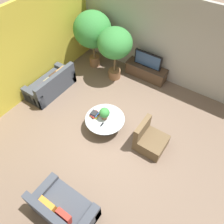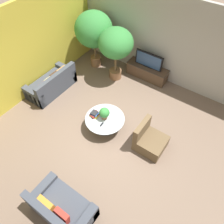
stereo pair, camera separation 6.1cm
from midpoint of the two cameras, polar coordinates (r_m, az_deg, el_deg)
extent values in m
plane|color=brown|center=(6.69, -0.89, -5.27)|extent=(24.00, 24.00, 0.00)
cube|color=#A39E93|center=(7.84, 13.75, 17.73)|extent=(7.40, 0.12, 3.00)
cube|color=gold|center=(7.59, -21.19, 14.60)|extent=(0.12, 7.40, 3.00)
cube|color=#473323|center=(8.39, 9.36, 10.33)|extent=(1.53, 0.48, 0.49)
cube|color=#2D2823|center=(8.25, 9.57, 11.61)|extent=(1.56, 0.50, 0.02)
cube|color=black|center=(8.08, 9.84, 13.20)|extent=(1.04, 0.08, 0.55)
cube|color=navy|center=(8.05, 9.69, 13.07)|extent=(0.96, 0.00, 0.50)
cube|color=black|center=(8.23, 9.59, 11.73)|extent=(0.31, 0.13, 0.02)
cylinder|color=black|center=(6.79, -1.54, -3.95)|extent=(0.65, 0.65, 0.02)
cylinder|color=black|center=(6.63, -1.57, -2.92)|extent=(0.10, 0.10, 0.42)
cylinder|color=#A8B2B7|center=(6.46, -1.61, -1.75)|extent=(1.18, 1.18, 0.02)
cube|color=#3D424C|center=(8.06, -15.33, 6.74)|extent=(0.84, 1.76, 0.42)
cube|color=#3D424C|center=(7.57, -14.18, 8.12)|extent=(0.16, 1.76, 0.42)
cube|color=#3D424C|center=(8.38, -11.65, 10.09)|extent=(0.84, 0.20, 0.54)
cube|color=#3D424C|center=(7.71, -19.45, 3.73)|extent=(0.84, 0.20, 0.54)
cube|color=olive|center=(7.90, -12.76, 10.10)|extent=(0.15, 0.38, 0.35)
cube|color=#422D1E|center=(7.77, -14.22, 8.91)|extent=(0.18, 0.37, 0.35)
cube|color=tan|center=(7.65, -15.70, 7.61)|extent=(0.14, 0.34, 0.31)
cube|color=#B23328|center=(7.53, -17.24, 6.35)|extent=(0.16, 0.33, 0.31)
cube|color=#3D424C|center=(5.59, -12.25, -23.33)|extent=(1.45, 0.84, 0.42)
cube|color=#3D424C|center=(5.16, -15.88, -24.62)|extent=(1.45, 0.16, 0.42)
cube|color=#3D424C|center=(5.77, -17.09, -19.24)|extent=(0.20, 0.84, 0.54)
cube|color=#B23328|center=(5.16, -12.59, -25.00)|extent=(0.35, 0.16, 0.33)
cube|color=orange|center=(5.28, -16.20, -22.01)|extent=(0.39, 0.16, 0.36)
cube|color=brown|center=(6.33, 10.33, -7.97)|extent=(0.80, 0.76, 0.40)
cube|color=brown|center=(6.04, 8.15, -4.31)|extent=(0.14, 0.76, 0.46)
cylinder|color=brown|center=(8.93, -4.06, 13.21)|extent=(0.39, 0.39, 0.39)
cylinder|color=brown|center=(8.67, -4.22, 15.60)|extent=(0.08, 0.08, 0.51)
ellipsoid|color=#337F38|center=(8.22, -4.59, 20.72)|extent=(1.35, 1.35, 1.26)
cylinder|color=brown|center=(8.34, 1.10, 10.00)|extent=(0.45, 0.45, 0.33)
cylinder|color=brown|center=(8.04, 1.15, 12.61)|extent=(0.08, 0.08, 0.62)
ellipsoid|color=#337F38|center=(7.58, 1.25, 17.56)|extent=(1.19, 1.19, 1.02)
cylinder|color=brown|center=(6.42, -1.69, -1.25)|extent=(0.17, 0.17, 0.11)
sphere|color=#337F38|center=(6.28, -1.73, -0.17)|extent=(0.31, 0.31, 0.31)
cube|color=gold|center=(6.53, -4.24, -0.83)|extent=(0.26, 0.23, 0.03)
cube|color=#A32823|center=(6.51, -4.26, -0.54)|extent=(0.25, 0.30, 0.03)
cube|color=#2D4C84|center=(6.48, -4.31, -0.41)|extent=(0.23, 0.21, 0.03)
cube|color=#232326|center=(6.46, -4.40, -0.18)|extent=(0.19, 0.19, 0.04)
cube|color=black|center=(6.31, -2.41, -3.23)|extent=(0.05, 0.16, 0.02)
camera|label=1|loc=(0.03, -89.73, 0.31)|focal=35.00mm
camera|label=2|loc=(0.03, 90.27, -0.31)|focal=35.00mm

